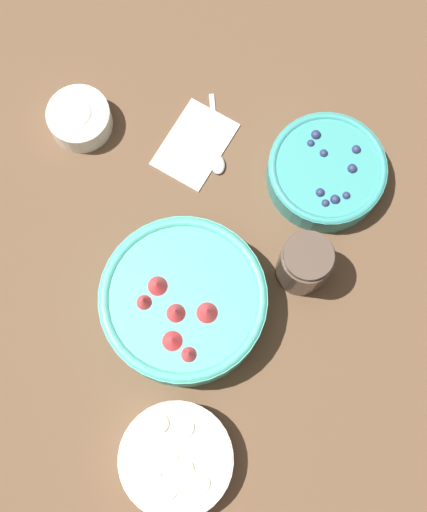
{
  "coord_description": "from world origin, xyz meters",
  "views": [
    {
      "loc": [
        -0.2,
        -0.15,
        1.05
      ],
      "look_at": [
        0.03,
        -0.09,
        0.05
      ],
      "focal_mm": 50.0,
      "sensor_mm": 36.0,
      "label": 1
    }
  ],
  "objects": [
    {
      "name": "jar_chocolate",
      "position": [
        0.06,
        -0.22,
        0.05
      ],
      "size": [
        0.08,
        0.08,
        0.1
      ],
      "color": "#4C3D33",
      "rests_on": "ground_plane"
    },
    {
      "name": "spoon",
      "position": [
        0.21,
        -0.04,
        0.0
      ],
      "size": [
        0.13,
        0.06,
        0.01
      ],
      "color": "silver",
      "rests_on": "ground_plane"
    },
    {
      "name": "napkin",
      "position": [
        0.21,
        -0.01,
        0.0
      ],
      "size": [
        0.15,
        0.12,
        0.01
      ],
      "color": "silver",
      "rests_on": "ground_plane"
    },
    {
      "name": "bowl_blueberries",
      "position": [
        0.21,
        -0.22,
        0.03
      ],
      "size": [
        0.18,
        0.18,
        0.06
      ],
      "color": "teal",
      "rests_on": "ground_plane"
    },
    {
      "name": "bowl_strawberries",
      "position": [
        -0.04,
        -0.06,
        0.05
      ],
      "size": [
        0.24,
        0.24,
        0.1
      ],
      "color": "#47AD9E",
      "rests_on": "ground_plane"
    },
    {
      "name": "ground_plane",
      "position": [
        0.0,
        0.0,
        0.0
      ],
      "size": [
        4.0,
        4.0,
        0.0
      ],
      "primitive_type": "plane",
      "color": "brown"
    },
    {
      "name": "bowl_cream",
      "position": [
        0.19,
        0.17,
        0.03
      ],
      "size": [
        0.1,
        0.1,
        0.05
      ],
      "color": "white",
      "rests_on": "ground_plane"
    },
    {
      "name": "bowl_bananas",
      "position": [
        -0.26,
        -0.11,
        0.03
      ],
      "size": [
        0.16,
        0.16,
        0.05
      ],
      "color": "white",
      "rests_on": "ground_plane"
    }
  ]
}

